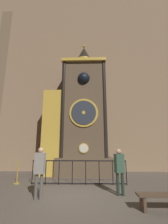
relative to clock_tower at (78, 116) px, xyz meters
The scene contains 8 objects.
ground_plane 5.41m from the clock_tower, 88.44° to the right, with size 28.00×28.00×0.00m, color brown.
cathedral_back_wall 4.04m from the clock_tower, 89.19° to the left, with size 24.00×0.32×14.93m.
clock_tower is the anchor object (origin of this frame).
railing_fence 3.78m from the clock_tower, 85.03° to the right, with size 4.48×0.05×1.09m.
visitor_near 5.02m from the clock_tower, 104.78° to the right, with size 0.35×0.24×1.73m.
visitor_far 4.88m from the clock_tower, 63.52° to the right, with size 0.39×0.32×1.66m.
stanchion_post 4.83m from the clock_tower, 142.84° to the right, with size 0.28×0.28×1.06m.
visitor_bench 6.57m from the clock_tower, 60.48° to the right, with size 1.49×0.40×0.44m.
Camera 1 is at (0.53, -5.71, 1.84)m, focal length 24.00 mm.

